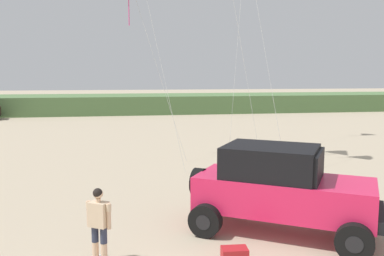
% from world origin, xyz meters
% --- Properties ---
extents(dune_ridge, '(90.00, 8.25, 1.88)m').
position_xyz_m(dune_ridge, '(-5.90, 39.57, 0.94)').
color(dune_ridge, '#567A47').
rests_on(dune_ridge, ground_plane).
extents(jeep, '(4.96, 4.32, 2.26)m').
position_xyz_m(jeep, '(3.21, 3.53, 1.20)').
color(jeep, '#EA2151').
rests_on(jeep, ground_plane).
extents(person_watching, '(0.55, 0.45, 1.67)m').
position_xyz_m(person_watching, '(-1.31, 2.54, 0.94)').
color(person_watching, '#DBB28E').
rests_on(person_watching, ground_plane).
extents(cooler_box, '(0.58, 0.40, 0.38)m').
position_xyz_m(cooler_box, '(1.55, 1.93, 0.19)').
color(cooler_box, '#B21E23').
rests_on(cooler_box, ground_plane).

